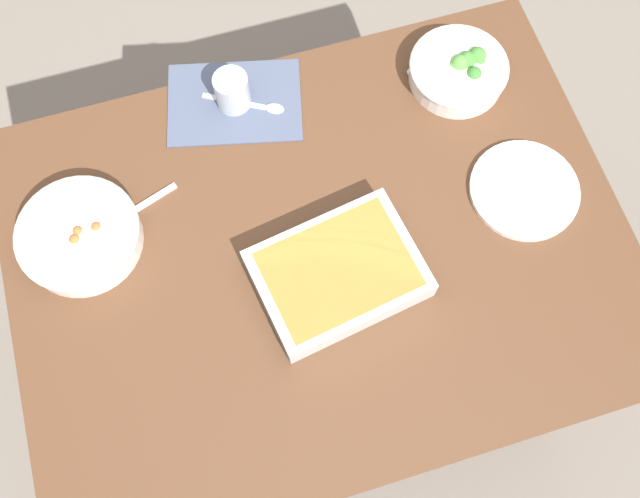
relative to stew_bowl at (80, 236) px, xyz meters
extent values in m
plane|color=slate|center=(0.44, -0.15, -0.77)|extent=(6.00, 6.00, 0.00)
cube|color=brown|center=(0.44, -0.15, -0.05)|extent=(1.20, 0.90, 0.04)
cylinder|color=brown|center=(0.98, -0.54, -0.42)|extent=(0.06, 0.06, 0.70)
cylinder|color=brown|center=(-0.10, 0.24, -0.42)|extent=(0.06, 0.06, 0.70)
cylinder|color=brown|center=(0.98, 0.24, -0.42)|extent=(0.06, 0.06, 0.70)
cube|color=#4C5670|center=(0.36, 0.22, -0.03)|extent=(0.32, 0.26, 0.00)
cylinder|color=silver|center=(0.00, 0.00, 0.00)|extent=(0.23, 0.23, 0.05)
torus|color=silver|center=(0.00, 0.00, 0.02)|extent=(0.24, 0.24, 0.01)
cylinder|color=#B2844C|center=(0.00, 0.00, 0.00)|extent=(0.19, 0.19, 0.03)
sphere|color=#C66633|center=(0.04, 0.00, 0.02)|extent=(0.02, 0.02, 0.02)
sphere|color=#C66633|center=(0.00, 0.00, 0.02)|extent=(0.02, 0.02, 0.02)
sphere|color=#C66633|center=(-0.01, -0.01, 0.02)|extent=(0.02, 0.02, 0.02)
cylinder|color=silver|center=(0.83, 0.14, -0.01)|extent=(0.20, 0.20, 0.05)
torus|color=silver|center=(0.83, 0.14, 0.01)|extent=(0.21, 0.21, 0.01)
cylinder|color=#8CB272|center=(0.83, 0.14, 0.00)|extent=(0.16, 0.16, 0.02)
sphere|color=#478C38|center=(0.84, 0.15, 0.02)|extent=(0.04, 0.04, 0.04)
sphere|color=#3D7A33|center=(0.87, 0.15, 0.01)|extent=(0.03, 0.03, 0.03)
sphere|color=#478C38|center=(0.87, 0.14, 0.01)|extent=(0.02, 0.02, 0.02)
sphere|color=#3D7A33|center=(0.85, 0.11, 0.01)|extent=(0.03, 0.03, 0.03)
sphere|color=#478C38|center=(0.82, 0.15, 0.01)|extent=(0.02, 0.02, 0.02)
sphere|color=#569E42|center=(0.82, 0.15, 0.01)|extent=(0.02, 0.02, 0.02)
sphere|color=#478C38|center=(0.87, 0.15, 0.02)|extent=(0.04, 0.04, 0.04)
sphere|color=#569E42|center=(0.83, 0.15, 0.02)|extent=(0.04, 0.04, 0.04)
cube|color=silver|center=(0.45, -0.22, 0.00)|extent=(0.33, 0.26, 0.06)
cube|color=gold|center=(0.45, -0.22, 0.01)|extent=(0.29, 0.23, 0.04)
cylinder|color=#B2BCC6|center=(0.36, 0.22, 0.01)|extent=(0.07, 0.07, 0.08)
cylinder|color=black|center=(0.36, 0.22, 0.00)|extent=(0.06, 0.06, 0.05)
cylinder|color=silver|center=(0.86, -0.15, -0.03)|extent=(0.22, 0.22, 0.01)
cube|color=silver|center=(0.13, 0.04, -0.03)|extent=(0.14, 0.06, 0.01)
ellipsoid|color=silver|center=(0.05, 0.02, -0.03)|extent=(0.05, 0.04, 0.01)
cube|color=silver|center=(0.83, 0.14, -0.03)|extent=(0.13, 0.07, 0.01)
ellipsoid|color=silver|center=(0.75, 0.18, -0.03)|extent=(0.05, 0.04, 0.01)
cube|color=silver|center=(0.36, 0.22, -0.03)|extent=(0.13, 0.08, 0.01)
ellipsoid|color=silver|center=(0.43, 0.18, -0.03)|extent=(0.05, 0.04, 0.01)
cube|color=silver|center=(0.44, -0.15, -0.03)|extent=(0.14, 0.06, 0.01)
cube|color=silver|center=(0.36, -0.18, -0.03)|extent=(0.05, 0.04, 0.01)
camera|label=1|loc=(0.30, -0.60, 1.24)|focal=39.35mm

